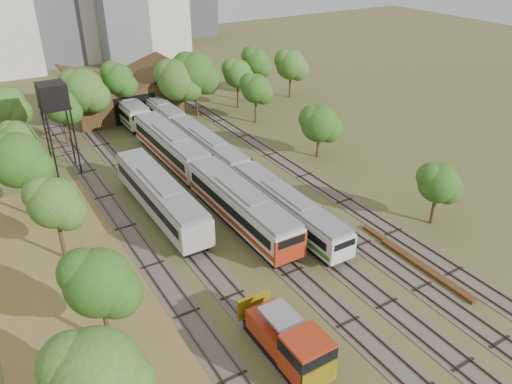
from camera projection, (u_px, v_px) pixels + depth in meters
ground at (398, 339)px, 36.28m from camera, size 240.00×240.00×0.00m
dry_grass_patch at (122, 367)px, 34.01m from camera, size 14.00×60.00×0.04m
tracks at (226, 198)px, 54.69m from camera, size 24.60×80.00×0.19m
railcar_red_set at (202, 173)px, 55.34m from camera, size 3.28×34.58×4.07m
railcar_green_set at (208, 148)px, 62.25m from camera, size 2.78×52.08×3.44m
railcar_rear at (123, 106)px, 75.83m from camera, size 3.08×16.08×3.81m
shunter_locomotive at (291, 345)px, 33.43m from camera, size 2.80×8.10×3.67m
old_grey_coach at (160, 196)px, 50.57m from camera, size 3.24×18.00×4.02m
water_tower at (53, 98)px, 56.42m from camera, size 3.14×3.14×10.86m
rail_pile_near at (425, 269)px, 43.35m from camera, size 0.68×10.19×0.34m
rail_pile_far at (397, 248)px, 46.13m from camera, size 0.54×8.63×0.28m
maintenance_shed at (123, 95)px, 77.88m from camera, size 16.45×11.55×7.58m
tree_band_left at (59, 238)px, 38.18m from camera, size 7.34×56.75×8.98m
tree_band_far at (161, 81)px, 73.17m from camera, size 48.98×8.58×9.87m
tree_band_right at (318, 122)px, 62.18m from camera, size 4.76×37.78×7.38m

